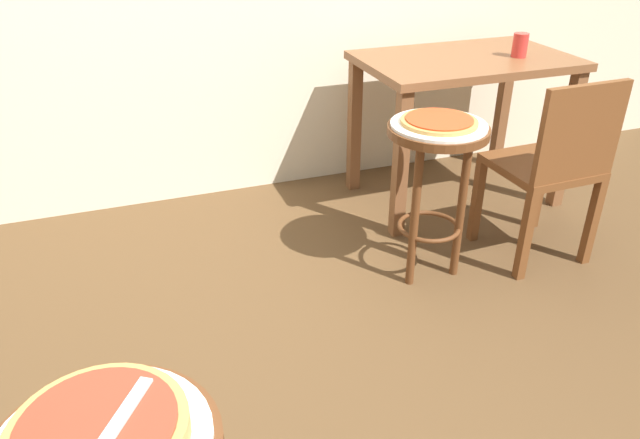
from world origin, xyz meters
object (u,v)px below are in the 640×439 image
pizza_foreground (99,433)px  serving_plate_middle (439,125)px  pizza_middle (439,121)px  pizza_server_knife (116,426)px  cup_near_edge (520,45)px  wooden_chair (553,165)px  dining_table (463,82)px  stool_middle (435,166)px

pizza_foreground → serving_plate_middle: 1.78m
pizza_middle → pizza_server_knife: (-1.29, -1.21, 0.04)m
serving_plate_middle → pizza_middle: (0.00, -0.00, 0.02)m
serving_plate_middle → pizza_server_knife: (-1.29, -1.21, 0.06)m
pizza_middle → cup_near_edge: 0.92m
pizza_foreground → cup_near_edge: 2.69m
wooden_chair → pizza_server_knife: size_ratio=3.86×
cup_near_edge → serving_plate_middle: bearing=-144.3°
serving_plate_middle → dining_table: bearing=51.3°
cup_near_edge → pizza_foreground: bearing=-140.1°
stool_middle → pizza_server_knife: pizza_server_knife is taller
pizza_foreground → serving_plate_middle: (1.32, 1.19, -0.03)m
wooden_chair → pizza_foreground: bearing=-149.0°
pizza_server_knife → pizza_foreground: bearing=88.9°
pizza_middle → pizza_server_knife: 1.77m
pizza_foreground → serving_plate_middle: size_ratio=0.78×
stool_middle → serving_plate_middle: serving_plate_middle is taller
cup_near_edge → pizza_server_knife: 2.68m
pizza_foreground → dining_table: size_ratio=0.29×
serving_plate_middle → pizza_middle: size_ratio=1.26×
cup_near_edge → pizza_server_knife: size_ratio=0.52×
stool_middle → pizza_middle: 0.19m
pizza_foreground → dining_table: bearing=44.9°
pizza_middle → dining_table: dining_table is taller
pizza_middle → pizza_server_knife: size_ratio=1.38×
pizza_middle → dining_table: 0.80m
pizza_server_knife → dining_table: bearing=-11.8°
pizza_foreground → pizza_server_knife: (0.03, -0.02, 0.03)m
serving_plate_middle → cup_near_edge: bearing=35.7°
stool_middle → serving_plate_middle: 0.18m
stool_middle → wooden_chair: bearing=-7.6°
cup_near_edge → pizza_server_knife: (-2.03, -1.75, -0.09)m
stool_middle → pizza_server_knife: 1.78m
dining_table → pizza_server_knife: (-1.79, -1.84, 0.10)m
pizza_foreground → stool_middle: pizza_foreground is taller
wooden_chair → pizza_server_knife: bearing=-148.1°
stool_middle → wooden_chair: (0.54, -0.07, -0.04)m
stool_middle → pizza_middle: bearing=180.0°
serving_plate_middle → dining_table: (0.50, 0.63, -0.04)m
pizza_middle → serving_plate_middle: bearing=90.0°
serving_plate_middle → cup_near_edge: cup_near_edge is taller
dining_table → cup_near_edge: 0.32m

